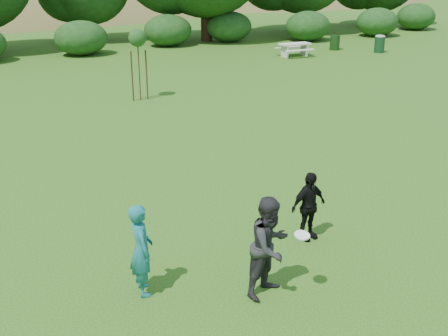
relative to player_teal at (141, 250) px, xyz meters
The scene contains 10 objects.
ground 2.85m from the player_teal, 13.09° to the right, with size 120.00×120.00×0.00m, color #19470C.
player_teal is the anchor object (origin of this frame).
player_grey 2.22m from the player_teal, 24.68° to the right, with size 0.89×0.69×1.83m, color #262628.
player_black 3.76m from the player_teal, ahead, with size 0.87×0.36×1.49m, color black.
trash_can_near 27.60m from the player_teal, 48.33° to the left, with size 0.60×0.60×0.90m, color #173613.
frisbee 2.77m from the player_teal, 26.96° to the right, with size 0.27×0.27×0.07m.
sapling 14.07m from the player_teal, 73.80° to the left, with size 0.70×0.70×2.85m.
picnic_table 24.62m from the player_teal, 52.79° to the left, with size 1.80×1.48×0.76m.
trash_can_lidded 27.55m from the player_teal, 42.77° to the left, with size 0.60×0.60×1.05m.
hillside 69.07m from the player_teal, 88.24° to the left, with size 150.00×72.00×52.00m.
Camera 1 is at (-4.85, -7.74, 5.65)m, focal length 45.00 mm.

